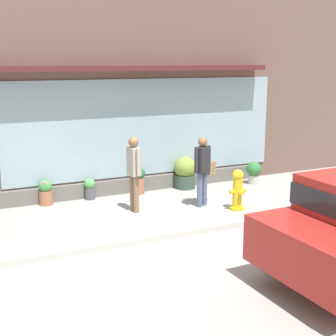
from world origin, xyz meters
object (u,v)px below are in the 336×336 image
object	(u,v)px
potted_plant_window_center	(185,172)
potted_plant_by_entrance	(46,192)
fire_hydrant	(238,189)
pedestrian_passerby	(134,169)
potted_plant_window_left	(90,188)
potted_plant_near_hydrant	(254,171)
potted_plant_doorstep	(139,180)
pedestrian_with_handbag	(203,167)

from	to	relation	value
potted_plant_window_center	potted_plant_by_entrance	size ratio (longest dim) A/B	1.42
fire_hydrant	pedestrian_passerby	xyz separation A→B (m)	(-2.06, 0.81, 0.48)
potted_plant_by_entrance	potted_plant_window_left	bearing A→B (deg)	1.05
potted_plant_near_hydrant	potted_plant_window_left	bearing A→B (deg)	174.26
potted_plant_doorstep	potted_plant_near_hydrant	xyz separation A→B (m)	(3.07, -0.36, -0.02)
potted_plant_by_entrance	potted_plant_window_left	size ratio (longest dim) A/B	1.16
pedestrian_passerby	potted_plant_window_center	bearing A→B (deg)	-65.26
potted_plant_doorstep	potted_plant_near_hydrant	size ratio (longest dim) A/B	1.11
pedestrian_with_handbag	potted_plant_window_center	distance (m)	1.62
pedestrian_passerby	potted_plant_near_hydrant	distance (m)	3.83
potted_plant_window_center	potted_plant_by_entrance	xyz separation A→B (m)	(-3.46, 0.04, -0.12)
pedestrian_with_handbag	pedestrian_passerby	world-z (taller)	pedestrian_passerby
fire_hydrant	potted_plant_doorstep	distance (m)	2.53
pedestrian_passerby	potted_plant_window_center	distance (m)	2.30
potted_plant_doorstep	pedestrian_with_handbag	bearing A→B (deg)	-58.86
pedestrian_with_handbag	potted_plant_window_center	size ratio (longest dim) A/B	1.91
fire_hydrant	potted_plant_doorstep	world-z (taller)	fire_hydrant
potted_plant_by_entrance	pedestrian_with_handbag	bearing A→B (deg)	-26.46
pedestrian_passerby	potted_plant_window_center	world-z (taller)	pedestrian_passerby
pedestrian_passerby	potted_plant_window_left	size ratio (longest dim) A/B	3.27
pedestrian_with_handbag	potted_plant_by_entrance	bearing A→B (deg)	129.98
potted_plant_doorstep	potted_plant_near_hydrant	world-z (taller)	potted_plant_doorstep
fire_hydrant	potted_plant_window_center	bearing A→B (deg)	95.64
fire_hydrant	pedestrian_with_handbag	distance (m)	0.89
fire_hydrant	potted_plant_doorstep	xyz separation A→B (m)	(-1.45, 2.07, -0.10)
potted_plant_near_hydrant	potted_plant_window_center	bearing A→B (deg)	168.63
pedestrian_passerby	potted_plant_near_hydrant	size ratio (longest dim) A/B	2.76
fire_hydrant	potted_plant_window_center	distance (m)	2.08
pedestrian_passerby	potted_plant_doorstep	bearing A→B (deg)	-35.17
pedestrian_with_handbag	potted_plant_near_hydrant	distance (m)	2.51
pedestrian_passerby	potted_plant_by_entrance	size ratio (longest dim) A/B	2.83
pedestrian_passerby	potted_plant_near_hydrant	xyz separation A→B (m)	(3.67, 0.89, -0.60)
potted_plant_by_entrance	potted_plant_window_center	bearing A→B (deg)	-0.72
potted_plant_window_left	potted_plant_by_entrance	bearing A→B (deg)	-178.95
potted_plant_window_left	potted_plant_near_hydrant	bearing A→B (deg)	-5.74
potted_plant_near_hydrant	potted_plant_by_entrance	distance (m)	5.30
potted_plant_doorstep	potted_plant_window_left	size ratio (longest dim) A/B	1.31
pedestrian_passerby	potted_plant_window_left	distance (m)	1.60
pedestrian_with_handbag	potted_plant_window_left	xyz separation A→B (m)	(-2.11, 1.57, -0.64)
fire_hydrant	potted_plant_window_center	world-z (taller)	fire_hydrant
potted_plant_window_center	potted_plant_window_left	distance (m)	2.45
pedestrian_with_handbag	potted_plant_window_left	distance (m)	2.71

